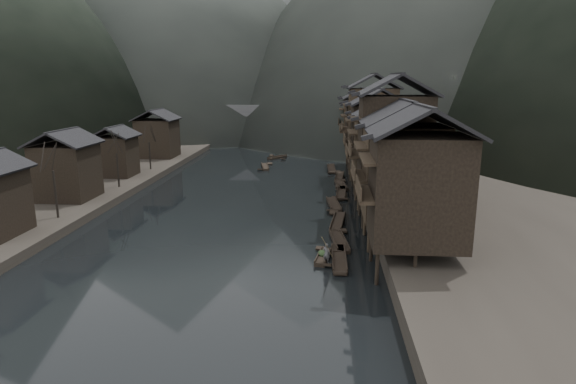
# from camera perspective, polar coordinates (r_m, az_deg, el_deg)

# --- Properties ---
(water) EXTENTS (300.00, 300.00, 0.00)m
(water) POSITION_cam_1_polar(r_m,az_deg,el_deg) (47.77, -8.16, -5.18)
(water) COLOR black
(water) RESTS_ON ground
(right_bank) EXTENTS (40.00, 200.00, 1.80)m
(right_bank) POSITION_cam_1_polar(r_m,az_deg,el_deg) (88.92, 20.56, 3.29)
(right_bank) COLOR #2D2823
(right_bank) RESTS_ON ground
(left_bank) EXTENTS (40.00, 200.00, 1.20)m
(left_bank) POSITION_cam_1_polar(r_m,az_deg,el_deg) (96.62, -23.61, 3.58)
(left_bank) COLOR #2D2823
(left_bank) RESTS_ON ground
(stilt_houses) EXTENTS (9.00, 67.60, 16.03)m
(stilt_houses) POSITION_cam_1_polar(r_m,az_deg,el_deg) (64.02, 10.84, 7.49)
(stilt_houses) COLOR black
(stilt_houses) RESTS_ON ground
(left_houses) EXTENTS (8.10, 53.20, 8.73)m
(left_houses) POSITION_cam_1_polar(r_m,az_deg,el_deg) (71.85, -21.01, 4.91)
(left_houses) COLOR black
(left_houses) RESTS_ON left_bank
(bare_trees) EXTENTS (3.54, 43.72, 7.08)m
(bare_trees) POSITION_cam_1_polar(r_m,az_deg,el_deg) (58.79, -23.24, 3.58)
(bare_trees) COLOR black
(bare_trees) RESTS_ON left_bank
(moored_sampans) EXTENTS (3.04, 49.38, 0.47)m
(moored_sampans) POSITION_cam_1_polar(r_m,az_deg,el_deg) (61.29, 5.89, -0.78)
(moored_sampans) COLOR black
(moored_sampans) RESTS_ON water
(midriver_boats) EXTENTS (4.00, 15.95, 0.45)m
(midriver_boats) POSITION_cam_1_polar(r_m,az_deg,el_deg) (87.97, -2.05, 3.57)
(midriver_boats) COLOR black
(midriver_boats) RESTS_ON water
(stone_bridge) EXTENTS (40.00, 6.00, 9.00)m
(stone_bridge) POSITION_cam_1_polar(r_m,az_deg,el_deg) (117.06, -0.64, 8.41)
(stone_bridge) COLOR #4C4C4F
(stone_bridge) RESTS_ON ground
(hero_sampan) EXTENTS (1.55, 4.49, 0.43)m
(hero_sampan) POSITION_cam_1_polar(r_m,az_deg,el_deg) (41.61, 4.22, -7.61)
(hero_sampan) COLOR black
(hero_sampan) RESTS_ON water
(cargo_heap) EXTENTS (0.97, 1.28, 0.58)m
(cargo_heap) POSITION_cam_1_polar(r_m,az_deg,el_deg) (41.62, 4.19, -6.84)
(cargo_heap) COLOR black
(cargo_heap) RESTS_ON hero_sampan
(boatman) EXTENTS (0.74, 0.64, 1.71)m
(boatman) POSITION_cam_1_polar(r_m,az_deg,el_deg) (39.80, 4.59, -6.94)
(boatman) COLOR #505052
(boatman) RESTS_ON hero_sampan
(bamboo_pole) EXTENTS (1.29, 2.58, 3.17)m
(bamboo_pole) POSITION_cam_1_polar(r_m,az_deg,el_deg) (39.03, 4.95, -3.58)
(bamboo_pole) COLOR #8C7A51
(bamboo_pole) RESTS_ON boatman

